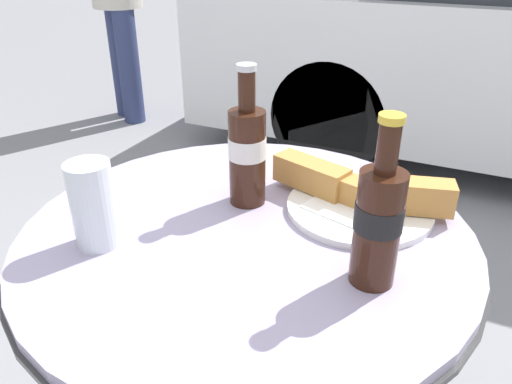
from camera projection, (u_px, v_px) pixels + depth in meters
The scene contains 5 objects.
bistro_table at pixel (247, 310), 0.90m from camera, with size 0.75×0.75×0.75m.
cola_bottle_left at pixel (378, 221), 0.65m from camera, with size 0.06×0.06×0.24m.
cola_bottle_right at pixel (247, 151), 0.86m from camera, with size 0.07×0.07×0.25m.
drinking_glass at pixel (94, 208), 0.75m from camera, with size 0.07×0.07×0.14m.
lunch_plate_near at pixel (358, 197), 0.87m from camera, with size 0.33×0.25×0.07m.
Camera 1 is at (0.31, -0.62, 1.18)m, focal length 35.00 mm.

